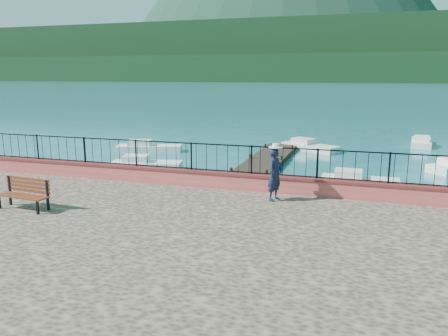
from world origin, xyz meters
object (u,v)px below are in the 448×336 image
Objects in this scene: park_bench at (24,200)px; boat_5 at (421,140)px; person at (275,174)px; boat_0 at (146,162)px; boat_1 at (360,179)px; boat_3 at (149,146)px; boat_4 at (310,145)px.

boat_5 is at bearing 65.36° from park_bench.
person reaches higher than park_bench.
boat_0 and boat_5 have the same top height.
person is 7.97m from boat_1.
boat_5 is at bearing 8.16° from boat_3.
person is 0.39× the size of boat_3.
person is 22.48m from boat_5.
person is (6.87, 3.15, 0.57)m from park_bench.
park_bench is at bearing 133.11° from person.
boat_0 and boat_4 have the same top height.
boat_3 is at bearing -130.63° from boat_4.
boat_4 and boat_5 have the same top height.
boat_1 is 0.86× the size of boat_4.
person reaches higher than boat_4.
park_bench reaches higher than boat_1.
park_bench is 28.08m from boat_5.
boat_1 and boat_4 have the same top height.
park_bench is at bearing 157.06° from boat_5.
boat_5 is at bearing 28.19° from boat_0.
park_bench is 20.89m from boat_4.
boat_5 is (7.52, 4.58, 0.00)m from boat_4.
boat_3 is 10.99m from boat_4.
person reaches higher than boat_1.
person is 0.42× the size of boat_4.
park_bench is at bearing -131.62° from boat_1.
boat_1 is (2.57, 7.37, -1.65)m from person.
boat_0 and boat_3 have the same top height.
park_bench reaches higher than boat_3.
boat_0 is 11.88m from boat_4.
boat_5 is at bearing 60.73° from boat_4.
boat_5 is (6.73, 21.38, -1.65)m from person.
boat_3 is (-11.12, 13.05, -1.65)m from person.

